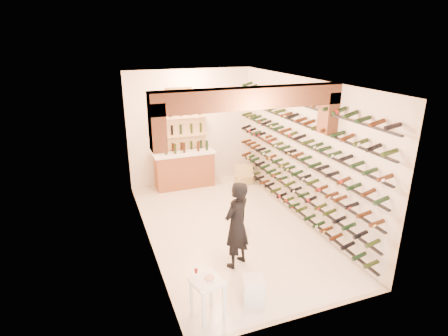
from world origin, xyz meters
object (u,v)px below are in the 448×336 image
(wine_rack, at_px, (293,154))
(person, at_px, (237,225))
(crate_lower, at_px, (244,180))
(back_counter, at_px, (185,168))
(tasting_table, at_px, (207,287))
(white_stool, at_px, (253,289))
(chrome_barstool, at_px, (238,214))

(wine_rack, height_order, person, wine_rack)
(wine_rack, bearing_deg, crate_lower, 95.66)
(person, distance_m, crate_lower, 4.01)
(back_counter, relative_size, crate_lower, 3.82)
(wine_rack, distance_m, tasting_table, 3.89)
(white_stool, distance_m, person, 1.19)
(person, relative_size, chrome_barstool, 2.49)
(chrome_barstool, distance_m, crate_lower, 2.67)
(tasting_table, xyz_separation_m, crate_lower, (2.61, 4.66, -0.39))
(tasting_table, bearing_deg, wine_rack, 26.97)
(crate_lower, bearing_deg, chrome_barstool, -116.23)
(wine_rack, xyz_separation_m, tasting_table, (-2.83, -2.46, -1.02))
(wine_rack, bearing_deg, white_stool, -130.53)
(wine_rack, height_order, crate_lower, wine_rack)
(crate_lower, bearing_deg, back_counter, 164.47)
(tasting_table, distance_m, white_stool, 0.86)
(person, bearing_deg, back_counter, -122.09)
(white_stool, distance_m, crate_lower, 4.93)
(tasting_table, relative_size, person, 0.47)
(back_counter, distance_m, tasting_table, 5.21)
(white_stool, bearing_deg, back_counter, 87.70)
(white_stool, bearing_deg, crate_lower, 68.37)
(wine_rack, xyz_separation_m, chrome_barstool, (-1.39, -0.18, -1.17))
(wine_rack, distance_m, crate_lower, 2.62)
(person, bearing_deg, chrome_barstool, -144.60)
(tasting_table, bearing_deg, crate_lower, 46.69)
(chrome_barstool, bearing_deg, crate_lower, 63.77)
(wine_rack, bearing_deg, back_counter, 124.66)
(back_counter, xyz_separation_m, tasting_table, (-1.00, -5.11, -0.01))
(back_counter, distance_m, person, 4.03)
(crate_lower, bearing_deg, wine_rack, -84.34)
(tasting_table, height_order, person, person)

